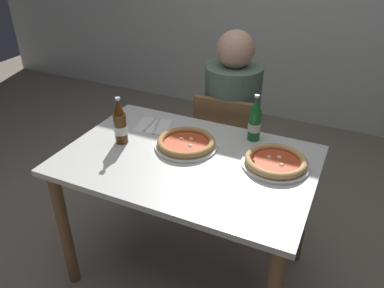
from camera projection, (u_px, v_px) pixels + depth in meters
ground_plane at (188, 267)px, 2.21m from camera, size 8.00×8.00×0.00m
dining_table_main at (188, 177)px, 1.89m from camera, size 1.20×0.80×0.75m
chair_behind_table at (228, 147)px, 2.45m from camera, size 0.42×0.42×0.85m
diner_seated at (231, 129)px, 2.44m from camera, size 0.34×0.34×1.21m
pizza_margherita_near at (186, 143)px, 1.91m from camera, size 0.32×0.32×0.04m
pizza_marinara_far at (276, 162)px, 1.77m from camera, size 0.31×0.31×0.04m
beer_bottle_left at (255, 121)px, 1.94m from camera, size 0.07×0.07×0.25m
beer_bottle_center at (120, 124)px, 1.91m from camera, size 0.07×0.07×0.25m
napkin_with_cutlery at (153, 126)px, 2.11m from camera, size 0.21×0.21×0.01m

